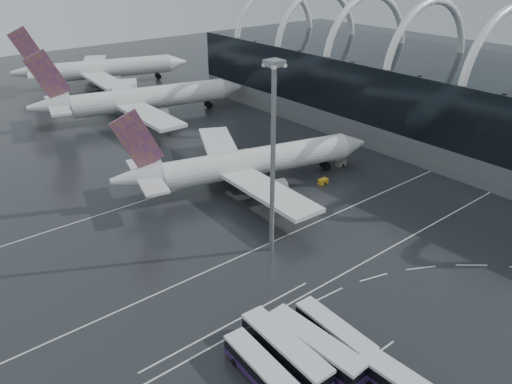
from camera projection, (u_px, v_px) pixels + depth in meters
ground at (350, 259)px, 80.93m from camera, size 420.00×420.00×0.00m
terminal at (457, 100)px, 124.76m from camera, size 42.00×160.00×34.90m
lane_marking_near at (360, 265)px, 79.54m from camera, size 120.00×0.25×0.01m
lane_marking_mid at (299, 230)px, 89.25m from camera, size 120.00×0.25×0.01m
lane_marking_far at (210, 179)px, 108.66m from camera, size 120.00×0.25×0.01m
bus_bay_line_north at (232, 323)px, 67.32m from camera, size 28.00×0.25×0.01m
airliner_main at (246, 164)px, 103.90m from camera, size 56.70×49.02×19.44m
airliner_gate_b at (140, 100)px, 144.81m from camera, size 62.30×55.15×21.80m
airliner_gate_c at (101, 70)px, 179.59m from camera, size 60.66×55.16×21.92m
bus_row_near_a at (263, 371)px, 57.58m from camera, size 3.54×12.55×3.05m
bus_row_near_b at (285, 350)px, 60.22m from camera, size 3.76×14.01×3.42m
bus_row_near_c at (315, 346)px, 60.78m from camera, size 3.87×14.12×3.44m
bus_row_near_d at (335, 332)px, 63.34m from camera, size 3.28×12.22×2.98m
floodlight_mast at (273, 138)px, 74.84m from camera, size 2.41×2.41×31.38m
gse_cart_belly_a at (323, 181)px, 106.28m from camera, size 2.09×1.23×1.14m
gse_cart_belly_b at (341, 163)px, 115.10m from camera, size 2.39×1.41×1.30m
gse_cart_belly_c at (296, 202)px, 97.59m from camera, size 2.26×1.34×1.24m
gse_cart_belly_e at (268, 170)px, 111.98m from camera, size 1.89×1.12×1.03m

